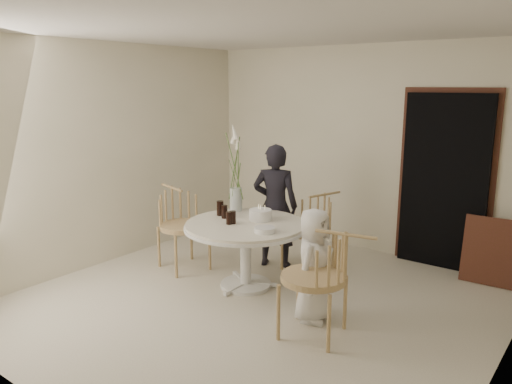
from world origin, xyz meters
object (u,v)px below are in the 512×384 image
Objects in this scene: table at (246,233)px; chair_left at (178,215)px; boy at (314,265)px; girl at (275,206)px; flower_vase at (236,181)px; chair_right at (329,269)px; chair_far at (316,221)px; birthday_cake at (260,215)px.

chair_left is (-1.07, 0.03, 0.02)m from table.
boy reaches higher than table.
flower_vase reaches higher than girl.
girl reaches higher than chair_right.
chair_far reaches higher than table.
chair_right is (0.94, -1.39, 0.04)m from chair_far.
chair_far is 3.76× the size of birthday_cake.
flower_vase is at bearing -126.04° from chair_far.
chair_left is at bearing 13.98° from girl.
chair_right is at bearing -139.15° from boy.
chair_left is at bearing -153.28° from flower_vase.
chair_far is 0.81m from birthday_cake.
chair_right reaches higher than chair_far.
chair_left reaches higher than birthday_cake.
chair_far is at bearing 178.31° from girl.
chair_right is at bearing -25.88° from flower_vase.
boy is at bearing -80.43° from chair_left.
girl is 6.08× the size of birthday_cake.
boy is at bearing -24.42° from birthday_cake.
birthday_cake is (1.13, 0.16, 0.16)m from chair_left.
chair_far is 0.62× the size of girl.
table is 1.43× the size of chair_far.
chair_far is at bearing 68.54° from birthday_cake.
birthday_cake is 0.24× the size of flower_vase.
girl reaches higher than table.
chair_left is at bearing -130.24° from chair_far.
chair_left is 0.86m from flower_vase.
girl is at bearing 99.38° from table.
chair_left is at bearing -112.13° from chair_right.
girl is (-0.12, 0.74, 0.14)m from table.
chair_right is at bearing -38.54° from chair_far.
flower_vase is at bearing 139.89° from table.
flower_vase reaches higher than chair_right.
boy is 4.40× the size of birthday_cake.
boy is 1.07× the size of flower_vase.
chair_right is 1.86m from girl.
birthday_cake is 0.59m from flower_vase.
chair_right is 1.02× the size of chair_left.
chair_far is 1.68m from chair_left.
chair_left is 0.90× the size of boy.
birthday_cake is (-0.29, -0.73, 0.19)m from chair_far.
birthday_cake is at bearing -64.99° from chair_left.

